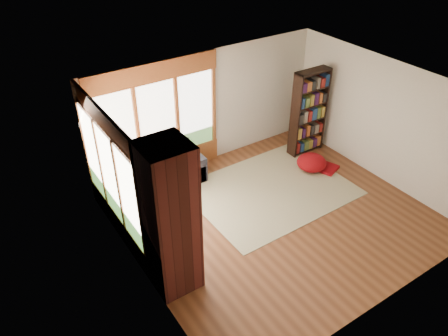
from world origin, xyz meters
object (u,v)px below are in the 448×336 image
sectional_sofa (145,194)px  dog_brindle (141,194)px  brick_chimney (170,220)px  dog_tan (140,170)px  area_rug (271,190)px  pouf (312,162)px  bookshelf (309,112)px

sectional_sofa → dog_brindle: dog_brindle is taller
brick_chimney → dog_brindle: 1.61m
brick_chimney → dog_tan: bearing=78.2°
area_rug → dog_tan: (-2.39, 1.12, 0.78)m
brick_chimney → dog_tan: 2.31m
brick_chimney → sectional_sofa: 2.32m
sectional_sofa → dog_tan: bearing=80.1°
dog_tan → dog_brindle: dog_tan is taller
pouf → area_rug: bearing=-174.4°
brick_chimney → pouf: size_ratio=3.95×
dog_tan → bookshelf: bearing=-10.6°
sectional_sofa → dog_brindle: (-0.29, -0.54, 0.46)m
area_rug → dog_tan: dog_tan is taller
brick_chimney → sectional_sofa: size_ratio=1.18×
pouf → dog_tan: bearing=164.7°
brick_chimney → pouf: brick_chimney is taller
area_rug → bookshelf: bearing=25.7°
area_rug → bookshelf: size_ratio=1.59×
bookshelf → brick_chimney: bearing=-157.3°
dog_brindle → bookshelf: bearing=-77.4°
area_rug → dog_tan: 2.76m
brick_chimney → pouf: (4.11, 1.21, -1.11)m
dog_tan → pouf: bearing=-21.6°
area_rug → bookshelf: (1.69, 0.81, 1.01)m
brick_chimney → dog_brindle: bearing=83.9°
sectional_sofa → pouf: sectional_sofa is taller
sectional_sofa → bookshelf: bearing=-7.0°
brick_chimney → bookshelf: (4.54, 1.90, -0.28)m
brick_chimney → dog_brindle: (0.16, 1.51, -0.54)m
dog_brindle → pouf: bearing=-86.8°
sectional_sofa → dog_brindle: size_ratio=2.48×
brick_chimney → dog_tan: brick_chimney is taller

